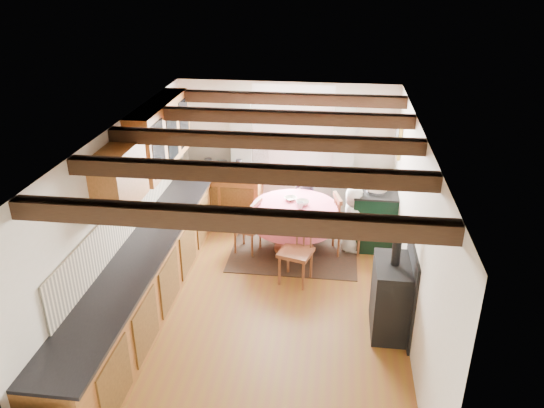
# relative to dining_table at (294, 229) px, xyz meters

# --- Properties ---
(floor) EXTENTS (3.60, 5.50, 0.00)m
(floor) POSITION_rel_dining_table_xyz_m (-0.25, -1.55, -0.39)
(floor) COLOR brown
(floor) RESTS_ON ground
(ceiling) EXTENTS (3.60, 5.50, 0.00)m
(ceiling) POSITION_rel_dining_table_xyz_m (-0.25, -1.55, 2.01)
(ceiling) COLOR white
(ceiling) RESTS_ON ground
(wall_back) EXTENTS (3.60, 0.00, 2.40)m
(wall_back) POSITION_rel_dining_table_xyz_m (-0.25, 1.20, 0.81)
(wall_back) COLOR silver
(wall_back) RESTS_ON ground
(wall_front) EXTENTS (3.60, 0.00, 2.40)m
(wall_front) POSITION_rel_dining_table_xyz_m (-0.25, -4.30, 0.81)
(wall_front) COLOR silver
(wall_front) RESTS_ON ground
(wall_left) EXTENTS (0.00, 5.50, 2.40)m
(wall_left) POSITION_rel_dining_table_xyz_m (-2.05, -1.55, 0.81)
(wall_left) COLOR silver
(wall_left) RESTS_ON ground
(wall_right) EXTENTS (0.00, 5.50, 2.40)m
(wall_right) POSITION_rel_dining_table_xyz_m (1.55, -1.55, 0.81)
(wall_right) COLOR silver
(wall_right) RESTS_ON ground
(beam_a) EXTENTS (3.60, 0.16, 0.16)m
(beam_a) POSITION_rel_dining_table_xyz_m (-0.25, -3.55, 1.92)
(beam_a) COLOR #302011
(beam_a) RESTS_ON ceiling
(beam_b) EXTENTS (3.60, 0.16, 0.16)m
(beam_b) POSITION_rel_dining_table_xyz_m (-0.25, -2.55, 1.92)
(beam_b) COLOR #302011
(beam_b) RESTS_ON ceiling
(beam_c) EXTENTS (3.60, 0.16, 0.16)m
(beam_c) POSITION_rel_dining_table_xyz_m (-0.25, -1.55, 1.92)
(beam_c) COLOR #302011
(beam_c) RESTS_ON ceiling
(beam_d) EXTENTS (3.60, 0.16, 0.16)m
(beam_d) POSITION_rel_dining_table_xyz_m (-0.25, -0.55, 1.92)
(beam_d) COLOR #302011
(beam_d) RESTS_ON ceiling
(beam_e) EXTENTS (3.60, 0.16, 0.16)m
(beam_e) POSITION_rel_dining_table_xyz_m (-0.25, 0.45, 1.92)
(beam_e) COLOR #302011
(beam_e) RESTS_ON ceiling
(splash_left) EXTENTS (0.02, 4.50, 0.55)m
(splash_left) POSITION_rel_dining_table_xyz_m (-2.03, -1.25, 0.81)
(splash_left) COLOR beige
(splash_left) RESTS_ON wall_left
(splash_back) EXTENTS (1.40, 0.02, 0.55)m
(splash_back) POSITION_rel_dining_table_xyz_m (-1.25, 1.18, 0.81)
(splash_back) COLOR beige
(splash_back) RESTS_ON wall_back
(base_cabinet_left) EXTENTS (0.60, 5.30, 0.88)m
(base_cabinet_left) POSITION_rel_dining_table_xyz_m (-1.75, -1.55, 0.05)
(base_cabinet_left) COLOR #A0582A
(base_cabinet_left) RESTS_ON floor
(base_cabinet_back) EXTENTS (1.30, 0.60, 0.88)m
(base_cabinet_back) POSITION_rel_dining_table_xyz_m (-1.30, 0.90, 0.05)
(base_cabinet_back) COLOR #A0582A
(base_cabinet_back) RESTS_ON floor
(worktop_left) EXTENTS (0.64, 5.30, 0.04)m
(worktop_left) POSITION_rel_dining_table_xyz_m (-1.73, -1.55, 0.51)
(worktop_left) COLOR black
(worktop_left) RESTS_ON base_cabinet_left
(worktop_back) EXTENTS (1.30, 0.64, 0.04)m
(worktop_back) POSITION_rel_dining_table_xyz_m (-1.30, 0.88, 0.51)
(worktop_back) COLOR black
(worktop_back) RESTS_ON base_cabinet_back
(wall_cabinet_glass) EXTENTS (0.34, 1.80, 0.90)m
(wall_cabinet_glass) POSITION_rel_dining_table_xyz_m (-1.88, -0.35, 1.56)
(wall_cabinet_glass) COLOR #A0582A
(wall_cabinet_glass) RESTS_ON wall_left
(wall_cabinet_solid) EXTENTS (0.34, 0.90, 0.70)m
(wall_cabinet_solid) POSITION_rel_dining_table_xyz_m (-1.88, -1.85, 1.51)
(wall_cabinet_solid) COLOR #A0582A
(wall_cabinet_solid) RESTS_ON wall_left
(window_frame) EXTENTS (1.34, 0.03, 1.54)m
(window_frame) POSITION_rel_dining_table_xyz_m (-0.15, 1.18, 1.21)
(window_frame) COLOR white
(window_frame) RESTS_ON wall_back
(window_pane) EXTENTS (1.20, 0.01, 1.40)m
(window_pane) POSITION_rel_dining_table_xyz_m (-0.15, 1.19, 1.21)
(window_pane) COLOR white
(window_pane) RESTS_ON wall_back
(curtain_left) EXTENTS (0.35, 0.10, 2.10)m
(curtain_left) POSITION_rel_dining_table_xyz_m (-1.00, 1.10, 0.71)
(curtain_left) COLOR #B1BDAD
(curtain_left) RESTS_ON wall_back
(curtain_right) EXTENTS (0.35, 0.10, 2.10)m
(curtain_right) POSITION_rel_dining_table_xyz_m (0.70, 1.10, 0.71)
(curtain_right) COLOR #B1BDAD
(curtain_right) RESTS_ON wall_back
(curtain_rod) EXTENTS (2.00, 0.03, 0.03)m
(curtain_rod) POSITION_rel_dining_table_xyz_m (-0.15, 1.10, 1.81)
(curtain_rod) COLOR black
(curtain_rod) RESTS_ON wall_back
(wall_picture) EXTENTS (0.04, 0.50, 0.60)m
(wall_picture) POSITION_rel_dining_table_xyz_m (1.52, 0.75, 1.31)
(wall_picture) COLOR gold
(wall_picture) RESTS_ON wall_right
(wall_plate) EXTENTS (0.30, 0.02, 0.30)m
(wall_plate) POSITION_rel_dining_table_xyz_m (0.80, 1.17, 1.31)
(wall_plate) COLOR silver
(wall_plate) RESTS_ON wall_back
(rug) EXTENTS (1.95, 1.52, 0.01)m
(rug) POSITION_rel_dining_table_xyz_m (0.00, 0.00, -0.39)
(rug) COLOR #3E2619
(rug) RESTS_ON floor
(dining_table) EXTENTS (1.30, 1.30, 0.79)m
(dining_table) POSITION_rel_dining_table_xyz_m (0.00, 0.00, 0.00)
(dining_table) COLOR #B96457
(dining_table) RESTS_ON floor
(chair_near) EXTENTS (0.55, 0.56, 1.02)m
(chair_near) POSITION_rel_dining_table_xyz_m (0.09, -0.85, 0.12)
(chair_near) COLOR brown
(chair_near) RESTS_ON floor
(chair_left) EXTENTS (0.48, 0.47, 0.89)m
(chair_left) POSITION_rel_dining_table_xyz_m (-0.72, -0.08, 0.05)
(chair_left) COLOR brown
(chair_left) RESTS_ON floor
(chair_right) EXTENTS (0.53, 0.51, 0.97)m
(chair_right) POSITION_rel_dining_table_xyz_m (0.80, 0.09, 0.09)
(chair_right) COLOR brown
(chair_right) RESTS_ON floor
(aga_range) EXTENTS (0.68, 1.04, 0.96)m
(aga_range) POSITION_rel_dining_table_xyz_m (1.22, 0.55, 0.09)
(aga_range) COLOR black
(aga_range) RESTS_ON floor
(cast_iron_stove) EXTENTS (0.44, 0.73, 1.47)m
(cast_iron_stove) POSITION_rel_dining_table_xyz_m (1.33, -1.78, 0.34)
(cast_iron_stove) COLOR black
(cast_iron_stove) RESTS_ON floor
(child_far) EXTENTS (0.46, 0.37, 1.08)m
(child_far) POSITION_rel_dining_table_xyz_m (0.11, 0.79, 0.15)
(child_far) COLOR #383745
(child_far) RESTS_ON floor
(child_right) EXTENTS (0.43, 0.58, 1.07)m
(child_right) POSITION_rel_dining_table_xyz_m (0.89, 0.16, 0.14)
(child_right) COLOR silver
(child_right) RESTS_ON floor
(bowl_a) EXTENTS (0.26, 0.26, 0.05)m
(bowl_a) POSITION_rel_dining_table_xyz_m (-0.08, 0.21, 0.42)
(bowl_a) COLOR silver
(bowl_a) RESTS_ON dining_table
(bowl_b) EXTENTS (0.24, 0.24, 0.06)m
(bowl_b) POSITION_rel_dining_table_xyz_m (0.11, 0.06, 0.42)
(bowl_b) COLOR silver
(bowl_b) RESTS_ON dining_table
(cup) EXTENTS (0.13, 0.13, 0.10)m
(cup) POSITION_rel_dining_table_xyz_m (0.09, -0.08, 0.44)
(cup) COLOR silver
(cup) RESTS_ON dining_table
(canister_tall) EXTENTS (0.13, 0.13, 0.22)m
(canister_tall) POSITION_rel_dining_table_xyz_m (-1.55, 0.92, 0.64)
(canister_tall) COLOR #262628
(canister_tall) RESTS_ON worktop_back
(canister_wide) EXTENTS (0.17, 0.17, 0.19)m
(canister_wide) POSITION_rel_dining_table_xyz_m (-1.30, 0.91, 0.62)
(canister_wide) COLOR #262628
(canister_wide) RESTS_ON worktop_back
(canister_slim) EXTENTS (0.09, 0.09, 0.27)m
(canister_slim) POSITION_rel_dining_table_xyz_m (-1.01, 0.82, 0.66)
(canister_slim) COLOR #262628
(canister_slim) RESTS_ON worktop_back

